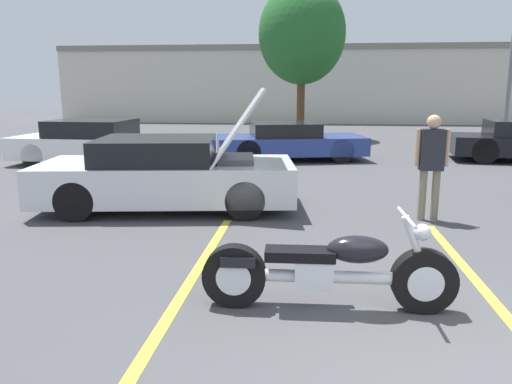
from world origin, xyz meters
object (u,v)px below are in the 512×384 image
at_px(motorcycle, 328,270).
at_px(spectator_by_show_car, 431,159).
at_px(tree_background, 302,34).
at_px(parked_car_left_row, 98,143).
at_px(parked_car_mid_row, 289,142).
at_px(show_car_hood_open, 168,174).

bearing_deg(motorcycle, spectator_by_show_car, 61.92).
height_order(tree_background, spectator_by_show_car, tree_background).
bearing_deg(tree_background, spectator_by_show_car, -79.86).
bearing_deg(tree_background, parked_car_left_row, -124.85).
bearing_deg(parked_car_mid_row, tree_background, 75.91).
height_order(motorcycle, parked_car_left_row, parked_car_left_row).
relative_size(parked_car_mid_row, spectator_by_show_car, 2.68).
relative_size(show_car_hood_open, parked_car_left_row, 0.97).
bearing_deg(show_car_hood_open, motorcycle, -62.72).
xyz_separation_m(tree_background, show_car_hood_open, (-2.03, -12.47, -3.53)).
bearing_deg(motorcycle, parked_car_mid_row, 92.75).
bearing_deg(tree_background, motorcycle, -87.90).
distance_m(parked_car_mid_row, spectator_by_show_car, 6.95).
bearing_deg(spectator_by_show_car, show_car_hood_open, 175.39).
xyz_separation_m(show_car_hood_open, parked_car_left_row, (-3.34, 4.76, -0.03)).
relative_size(show_car_hood_open, parked_car_mid_row, 1.01).
height_order(show_car_hood_open, parked_car_left_row, show_car_hood_open).
xyz_separation_m(motorcycle, spectator_by_show_car, (1.70, 3.44, 0.61)).
xyz_separation_m(parked_car_left_row, parked_car_mid_row, (5.18, 1.37, -0.05)).
bearing_deg(parked_car_left_row, parked_car_mid_row, 17.55).
distance_m(show_car_hood_open, parked_car_left_row, 5.82).
bearing_deg(show_car_hood_open, tree_background, 73.27).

